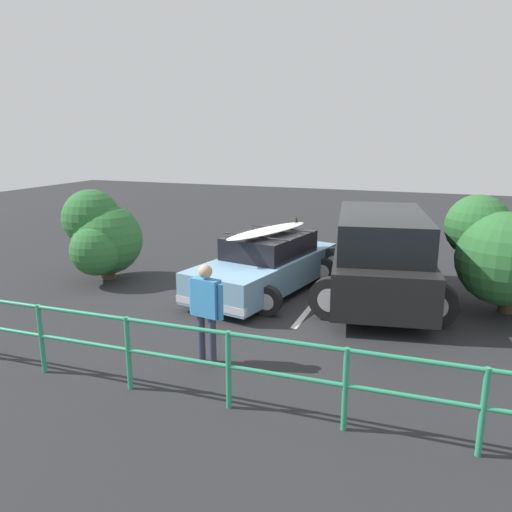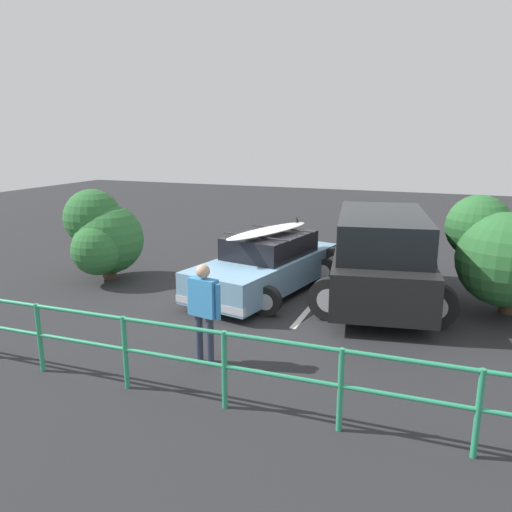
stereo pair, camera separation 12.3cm
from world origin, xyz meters
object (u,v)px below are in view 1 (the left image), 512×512
Objects in this scene: sedan_car at (267,264)px; suv_car at (380,256)px; person_bystander at (206,305)px; bush_near_left at (103,235)px; bush_near_right at (508,253)px.

suv_car is at bearing -174.74° from sedan_car.
person_bystander is 0.72× the size of bush_near_left.
sedan_car is 2.03× the size of bush_near_left.
bush_near_right is (-2.37, -0.05, 0.25)m from suv_car.
sedan_car is at bearing 5.26° from suv_car.
bush_near_left is at bearing 7.90° from sedan_car.
suv_car is 6.39m from bush_near_left.
bush_near_left is 8.75m from bush_near_right.
suv_car is 2.16× the size of bush_near_left.
bush_near_right is (-4.79, -0.28, 0.60)m from sedan_car.
suv_car reaches higher than person_bystander.
person_bystander is at bearing 62.76° from suv_car.
person_bystander is 0.65× the size of bush_near_right.
suv_car is 2.38m from bush_near_right.
suv_car is at bearing 1.29° from bush_near_right.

